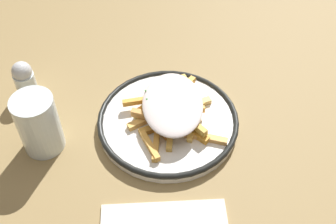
% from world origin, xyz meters
% --- Properties ---
extents(ground_plane, '(2.60, 2.60, 0.00)m').
position_xyz_m(ground_plane, '(0.00, 0.00, 0.00)').
color(ground_plane, olive).
extents(plate, '(0.26, 0.26, 0.02)m').
position_xyz_m(plate, '(0.00, 0.00, 0.01)').
color(plate, white).
rests_on(plate, ground_plane).
extents(fries_heap, '(0.20, 0.18, 0.04)m').
position_xyz_m(fries_heap, '(0.01, -0.01, 0.04)').
color(fries_heap, '#E2B35D').
rests_on(fries_heap, plate).
extents(water_glass, '(0.07, 0.07, 0.11)m').
position_xyz_m(water_glass, '(-0.02, 0.22, 0.06)').
color(water_glass, silver).
rests_on(water_glass, ground_plane).
extents(salt_shaker, '(0.04, 0.04, 0.08)m').
position_xyz_m(salt_shaker, '(0.11, 0.26, 0.04)').
color(salt_shaker, silver).
rests_on(salt_shaker, ground_plane).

